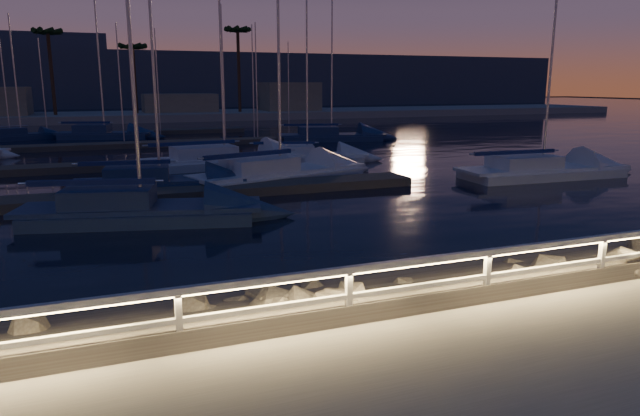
# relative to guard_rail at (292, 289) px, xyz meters

# --- Properties ---
(ground) EXTENTS (400.00, 400.00, 0.00)m
(ground) POSITION_rel_guard_rail_xyz_m (0.07, 0.00, -0.77)
(ground) COLOR #A7A196
(ground) RESTS_ON ground
(harbor_water) EXTENTS (400.00, 440.00, 0.60)m
(harbor_water) POSITION_rel_guard_rail_xyz_m (0.07, 31.22, -1.74)
(harbor_water) COLOR black
(harbor_water) RESTS_ON ground
(guard_rail) EXTENTS (44.11, 0.12, 1.06)m
(guard_rail) POSITION_rel_guard_rail_xyz_m (0.00, 0.00, 0.00)
(guard_rail) COLOR white
(guard_rail) RESTS_ON ground
(floating_docks) EXTENTS (22.00, 36.00, 0.40)m
(floating_docks) POSITION_rel_guard_rail_xyz_m (0.07, 32.50, -1.17)
(floating_docks) COLOR #5A514A
(floating_docks) RESTS_ON ground
(far_shore) EXTENTS (160.00, 14.00, 5.20)m
(far_shore) POSITION_rel_guard_rail_xyz_m (-0.06, 74.05, -0.48)
(far_shore) COLOR #A7A196
(far_shore) RESTS_ON ground
(palm_left) EXTENTS (3.00, 3.00, 11.20)m
(palm_left) POSITION_rel_guard_rail_xyz_m (-7.93, 72.00, 9.36)
(palm_left) COLOR #493122
(palm_left) RESTS_ON ground
(palm_center) EXTENTS (3.00, 3.00, 9.70)m
(palm_center) POSITION_rel_guard_rail_xyz_m (2.07, 73.00, 8.01)
(palm_center) COLOR #493122
(palm_center) RESTS_ON ground
(palm_right) EXTENTS (3.00, 3.00, 12.20)m
(palm_right) POSITION_rel_guard_rail_xyz_m (16.07, 72.00, 10.26)
(palm_right) COLOR #493122
(palm_right) RESTS_ON ground
(distant_hills) EXTENTS (230.00, 37.50, 18.00)m
(distant_hills) POSITION_rel_guard_rail_xyz_m (-22.06, 133.69, 3.96)
(distant_hills) COLOR #384257
(distant_hills) RESTS_ON ground
(sailboat_b) EXTENTS (8.73, 4.35, 14.33)m
(sailboat_b) POSITION_rel_guard_rail_xyz_m (-1.93, 12.06, -0.91)
(sailboat_b) COLOR navy
(sailboat_b) RESTS_ON ground
(sailboat_c) EXTENTS (9.74, 5.36, 15.95)m
(sailboat_c) POSITION_rel_guard_rail_xyz_m (5.26, 18.44, -0.90)
(sailboat_c) COLOR silver
(sailboat_c) RESTS_ON ground
(sailboat_d) EXTENTS (9.45, 3.28, 15.74)m
(sailboat_d) POSITION_rel_guard_rail_xyz_m (18.52, 14.73, -0.93)
(sailboat_d) COLOR silver
(sailboat_d) RESTS_ON ground
(sailboat_f) EXTENTS (7.94, 3.31, 13.14)m
(sailboat_f) POSITION_rel_guard_rail_xyz_m (-0.66, 18.00, -0.94)
(sailboat_f) COLOR navy
(sailboat_f) RESTS_ON ground
(sailboat_g) EXTENTS (7.77, 4.04, 12.71)m
(sailboat_g) POSITION_rel_guard_rail_xyz_m (9.07, 24.99, -0.97)
(sailboat_g) COLOR silver
(sailboat_g) RESTS_ON ground
(sailboat_h) EXTENTS (10.14, 4.10, 16.68)m
(sailboat_h) POSITION_rel_guard_rail_xyz_m (3.73, 24.86, -0.91)
(sailboat_h) COLOR silver
(sailboat_h) RESTS_ON ground
(sailboat_l) EXTENTS (9.61, 4.73, 15.66)m
(sailboat_l) POSITION_rel_guard_rail_xyz_m (15.78, 37.48, -0.93)
(sailboat_l) COLOR navy
(sailboat_l) RESTS_ON ground
(sailboat_m) EXTENTS (6.51, 4.12, 10.86)m
(sailboat_m) POSITION_rel_guard_rail_xyz_m (-9.54, 48.07, -0.97)
(sailboat_m) COLOR navy
(sailboat_m) RESTS_ON ground
(sailboat_n) EXTENTS (8.61, 4.69, 14.16)m
(sailboat_n) POSITION_rel_guard_rail_xyz_m (-2.65, 46.62, -0.91)
(sailboat_n) COLOR navy
(sailboat_n) RESTS_ON ground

